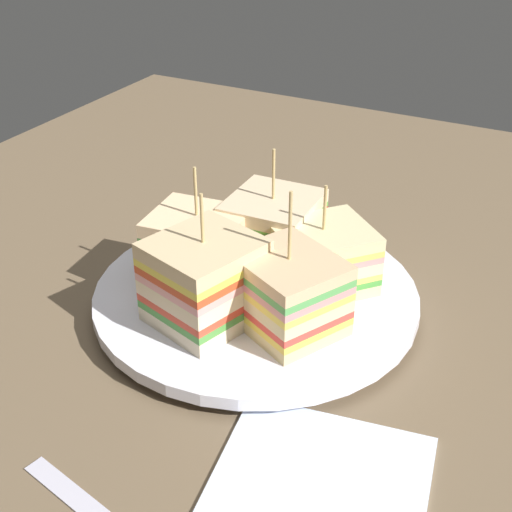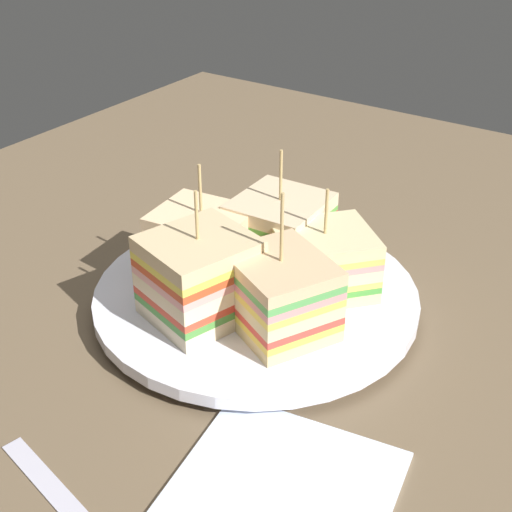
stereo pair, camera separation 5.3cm
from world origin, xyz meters
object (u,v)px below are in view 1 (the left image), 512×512
object	(u,v)px
sandwich_wedge_3	(197,247)
napkin	(316,493)
chip_pile	(259,272)
sandwich_wedge_2	(273,229)
sandwich_wedge_1	(322,258)
sandwich_wedge_0	(288,293)
sandwich_wedge_4	(205,281)
plate	(256,297)

from	to	relation	value
sandwich_wedge_3	napkin	xyz separation A→B (cm)	(-14.31, -16.41, -4.05)
chip_pile	sandwich_wedge_2	bearing A→B (deg)	12.61
napkin	sandwich_wedge_1	bearing A→B (deg)	22.74
sandwich_wedge_0	sandwich_wedge_4	size ratio (longest dim) A/B	1.06
sandwich_wedge_1	napkin	world-z (taller)	sandwich_wedge_1
plate	napkin	distance (cm)	18.55
sandwich_wedge_4	chip_pile	distance (cm)	5.96
plate	sandwich_wedge_3	distance (cm)	5.97
sandwich_wedge_1	sandwich_wedge_4	xyz separation A→B (cm)	(-7.77, 5.53, 0.68)
sandwich_wedge_0	sandwich_wedge_1	distance (cm)	5.96
chip_pile	napkin	bearing A→B (deg)	-143.00
sandwich_wedge_0	sandwich_wedge_1	size ratio (longest dim) A/B	1.12
sandwich_wedge_0	sandwich_wedge_2	world-z (taller)	sandwich_wedge_0
sandwich_wedge_4	chip_pile	bearing A→B (deg)	2.71
sandwich_wedge_2	sandwich_wedge_4	world-z (taller)	sandwich_wedge_4
plate	sandwich_wedge_2	xyz separation A→B (cm)	(4.90, 1.06, 3.35)
chip_pile	napkin	xyz separation A→B (cm)	(-15.30, -11.53, -2.68)
sandwich_wedge_0	plate	bearing A→B (deg)	-9.59
sandwich_wedge_3	napkin	bearing A→B (deg)	-47.80
sandwich_wedge_2	sandwich_wedge_3	world-z (taller)	sandwich_wedge_2
plate	chip_pile	size ratio (longest dim) A/B	3.44
sandwich_wedge_2	napkin	world-z (taller)	sandwich_wedge_2
napkin	sandwich_wedge_2	bearing A→B (deg)	32.60
sandwich_wedge_1	plate	bearing A→B (deg)	-12.26
sandwich_wedge_3	sandwich_wedge_2	bearing A→B (deg)	46.10
sandwich_wedge_4	plate	bearing A→B (deg)	-0.60
sandwich_wedge_2	sandwich_wedge_3	xyz separation A→B (cm)	(-5.19, 3.94, -0.09)
sandwich_wedge_4	napkin	distance (cm)	16.84
sandwich_wedge_2	chip_pile	distance (cm)	4.55
sandwich_wedge_0	chip_pile	size ratio (longest dim) A/B	1.46
plate	sandwich_wedge_4	size ratio (longest dim) A/B	2.51
plate	sandwich_wedge_1	xyz separation A→B (cm)	(2.97, -4.04, 3.09)
sandwich_wedge_1	sandwich_wedge_3	xyz separation A→B (cm)	(-3.26, 9.04, 0.16)
sandwich_wedge_1	sandwich_wedge_3	distance (cm)	9.62
sandwich_wedge_4	napkin	size ratio (longest dim) A/B	0.77
sandwich_wedge_4	chip_pile	xyz separation A→B (cm)	(5.49, -1.37, -1.89)
chip_pile	sandwich_wedge_3	bearing A→B (deg)	101.44
plate	sandwich_wedge_0	distance (cm)	6.07
sandwich_wedge_0	chip_pile	bearing A→B (deg)	-14.62
sandwich_wedge_4	sandwich_wedge_0	bearing A→B (deg)	-55.17
sandwich_wedge_1	sandwich_wedge_0	bearing A→B (deg)	41.40
sandwich_wedge_1	chip_pile	size ratio (longest dim) A/B	1.31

